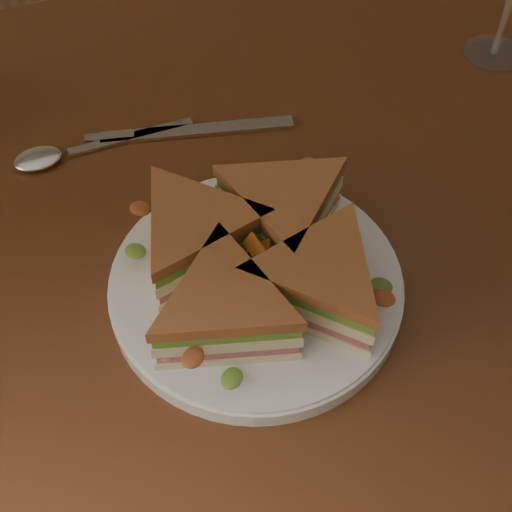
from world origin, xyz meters
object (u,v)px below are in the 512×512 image
object	(u,v)px
sandwich_wedges	(256,260)
table	(228,267)
spoon	(61,154)
knife	(183,132)
plate	(256,286)

from	to	relation	value
sandwich_wedges	table	bearing A→B (deg)	84.86
sandwich_wedges	spoon	size ratio (longest dim) A/B	1.45
table	knife	xyz separation A→B (m)	(-0.01, 0.11, 0.10)
table	plate	world-z (taller)	plate
knife	spoon	bearing A→B (deg)	-171.44
table	spoon	size ratio (longest dim) A/B	6.52
spoon	knife	xyz separation A→B (m)	(0.12, -0.01, -0.00)
plate	sandwich_wedges	bearing A→B (deg)	0.00
table	spoon	world-z (taller)	spoon
plate	knife	bearing A→B (deg)	88.97
sandwich_wedges	plate	bearing A→B (deg)	0.00
knife	sandwich_wedges	bearing A→B (deg)	-76.68
sandwich_wedges	knife	bearing A→B (deg)	88.97
plate	knife	distance (m)	0.21
spoon	knife	bearing A→B (deg)	-5.06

